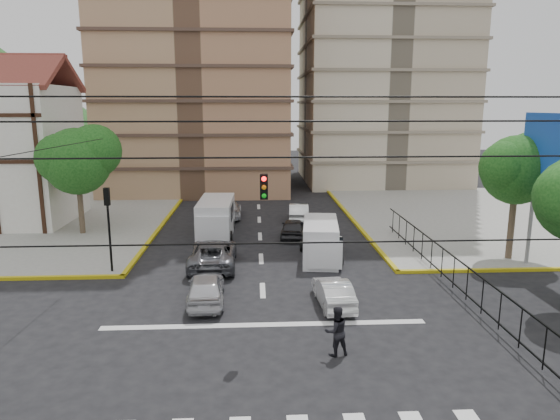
{
  "coord_description": "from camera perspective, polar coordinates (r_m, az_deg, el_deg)",
  "views": [
    {
      "loc": [
        -0.33,
        -17.4,
        8.61
      ],
      "look_at": [
        0.8,
        4.52,
        4.0
      ],
      "focal_mm": 32.0,
      "sensor_mm": 36.0,
      "label": 1
    }
  ],
  "objects": [
    {
      "name": "ground",
      "position": [
        19.41,
        -1.74,
        -14.47
      ],
      "size": [
        160.0,
        160.0,
        0.0
      ],
      "primitive_type": "plane",
      "color": "black",
      "rests_on": "ground"
    },
    {
      "name": "sidewalk_ne",
      "position": [
        43.41,
        25.04,
        -0.61
      ],
      "size": [
        26.0,
        26.0,
        0.15
      ],
      "primitive_type": "cube",
      "color": "gray",
      "rests_on": "ground"
    },
    {
      "name": "stop_line",
      "position": [
        20.49,
        -1.81,
        -12.97
      ],
      "size": [
        13.0,
        0.4,
        0.01
      ],
      "primitive_type": "cube",
      "color": "silver",
      "rests_on": "ground"
    },
    {
      "name": "park_fence",
      "position": [
        25.31,
        19.1,
        -8.71
      ],
      "size": [
        0.1,
        22.5,
        1.66
      ],
      "primitive_type": null,
      "color": "black",
      "rests_on": "ground"
    },
    {
      "name": "billboard",
      "position": [
        27.8,
        29.3,
        4.96
      ],
      "size": [
        0.36,
        6.2,
        8.1
      ],
      "color": "slate",
      "rests_on": "ground"
    },
    {
      "name": "tree_park_c",
      "position": [
        30.26,
        25.59,
        4.49
      ],
      "size": [
        4.65,
        3.8,
        7.25
      ],
      "color": "#473828",
      "rests_on": "ground"
    },
    {
      "name": "tree_tudor",
      "position": [
        35.52,
        -22.06,
        5.52
      ],
      "size": [
        5.39,
        4.4,
        7.43
      ],
      "color": "#473828",
      "rests_on": "ground"
    },
    {
      "name": "traffic_light_nw",
      "position": [
        26.85,
        -19.04,
        -0.61
      ],
      "size": [
        0.28,
        0.22,
        4.4
      ],
      "color": "black",
      "rests_on": "ground"
    },
    {
      "name": "traffic_light_hanging",
      "position": [
        15.6,
        -1.71,
        1.86
      ],
      "size": [
        18.0,
        9.12,
        0.92
      ],
      "color": "black",
      "rests_on": "ground"
    },
    {
      "name": "van_right_lane",
      "position": [
        28.26,
        4.71,
        -3.68
      ],
      "size": [
        2.44,
        5.02,
        2.17
      ],
      "rotation": [
        0.0,
        0.0,
        -0.12
      ],
      "color": "silver",
      "rests_on": "ground"
    },
    {
      "name": "van_left_lane",
      "position": [
        33.39,
        -7.35,
        -1.06
      ],
      "size": [
        2.29,
        5.53,
        2.47
      ],
      "rotation": [
        0.0,
        0.0,
        -0.02
      ],
      "color": "silver",
      "rests_on": "ground"
    },
    {
      "name": "car_silver_front_left",
      "position": [
        22.58,
        -8.46,
        -8.82
      ],
      "size": [
        1.83,
        4.1,
        1.37
      ],
      "primitive_type": "imported",
      "rotation": [
        0.0,
        0.0,
        3.19
      ],
      "color": "silver",
      "rests_on": "ground"
    },
    {
      "name": "car_white_front_right",
      "position": [
        22.22,
        6.1,
        -9.32
      ],
      "size": [
        1.54,
        3.77,
        1.22
      ],
      "primitive_type": "imported",
      "rotation": [
        0.0,
        0.0,
        3.21
      ],
      "color": "silver",
      "rests_on": "ground"
    },
    {
      "name": "car_grey_mid_left",
      "position": [
        27.44,
        -7.65,
        -4.92
      ],
      "size": [
        2.49,
        5.32,
        1.47
      ],
      "primitive_type": "imported",
      "rotation": [
        0.0,
        0.0,
        3.15
      ],
      "color": "#5A5B62",
      "rests_on": "ground"
    },
    {
      "name": "car_silver_rear_left",
      "position": [
        39.09,
        -5.85,
        0.06
      ],
      "size": [
        1.94,
        4.58,
        1.32
      ],
      "primitive_type": "imported",
      "rotation": [
        0.0,
        0.0,
        3.16
      ],
      "color": "silver",
      "rests_on": "ground"
    },
    {
      "name": "car_darkgrey_mid_right",
      "position": [
        33.09,
        1.51,
        -2.06
      ],
      "size": [
        2.02,
        3.99,
        1.3
      ],
      "primitive_type": "imported",
      "rotation": [
        0.0,
        0.0,
        3.01
      ],
      "color": "#262628",
      "rests_on": "ground"
    },
    {
      "name": "car_white_rear_right",
      "position": [
        37.84,
        2.15,
        -0.25
      ],
      "size": [
        1.73,
        4.18,
        1.34
      ],
      "primitive_type": "imported",
      "rotation": [
        0.0,
        0.0,
        3.07
      ],
      "color": "white",
      "rests_on": "ground"
    },
    {
      "name": "pedestrian_crosswalk",
      "position": [
        18.0,
        6.44,
        -13.59
      ],
      "size": [
        1.02,
        0.88,
        1.79
      ],
      "primitive_type": "imported",
      "rotation": [
        0.0,
        0.0,
        3.4
      ],
      "color": "black",
      "rests_on": "ground"
    }
  ]
}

